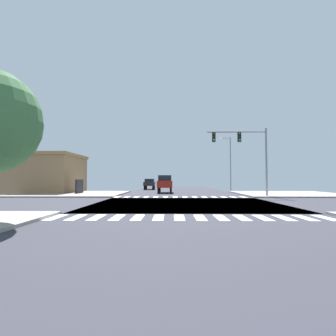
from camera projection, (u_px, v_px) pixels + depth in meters
ground at (186, 204)px, 20.03m from camera, size 90.00×90.00×0.05m
sidewalk_corner_ne at (289, 194)px, 31.85m from camera, size 12.00×12.00×0.14m
sidewalk_corner_nw at (74, 194)px, 32.20m from camera, size 12.00×12.00×0.14m
crosswalk_near at (190, 217)px, 12.74m from camera, size 13.50×2.00×0.01m
crosswalk_far at (180, 197)px, 27.33m from camera, size 13.50×2.00×0.01m
traffic_signal_mast at (244, 146)px, 27.56m from camera, size 6.29×0.55×7.18m
street_lamp at (229, 159)px, 40.20m from camera, size 1.78×0.32×8.19m
bank_building at (35, 173)px, 35.70m from camera, size 13.11×8.84×5.19m
sedan_nearside_1 at (150, 183)px, 46.62m from camera, size 1.80×4.30×1.88m
suv_crossing_1 at (165, 182)px, 35.40m from camera, size 1.96×4.60×2.34m
sedan_queued_3 at (168, 182)px, 60.61m from camera, size 1.80×4.30×1.88m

